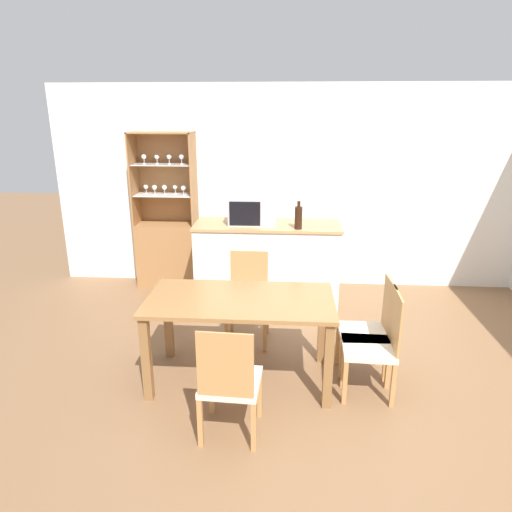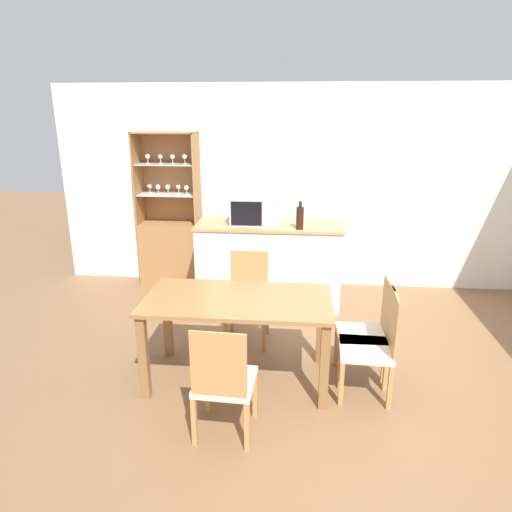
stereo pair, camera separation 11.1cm
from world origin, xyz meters
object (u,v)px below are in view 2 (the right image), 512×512
at_px(dining_table, 238,311).
at_px(dining_chair_side_right_far, 368,332).
at_px(wine_bottle, 300,218).
at_px(dining_chair_head_near, 224,382).
at_px(dining_chair_head_far, 248,299).
at_px(microwave, 255,210).
at_px(display_cabinet, 171,242).
at_px(dining_chair_side_right_near, 372,347).

distance_m(dining_table, dining_chair_side_right_far, 1.12).
bearing_deg(wine_bottle, dining_chair_head_near, -102.95).
height_order(dining_chair_head_far, microwave, microwave).
xyz_separation_m(dining_table, dining_chair_head_far, (0.00, 0.73, -0.21)).
xyz_separation_m(microwave, wine_bottle, (0.52, -0.22, -0.02)).
bearing_deg(microwave, dining_chair_head_far, -88.71).
relative_size(dining_table, wine_bottle, 4.98).
relative_size(display_cabinet, dining_chair_side_right_near, 2.22).
relative_size(dining_chair_side_right_far, dining_chair_head_near, 1.00).
height_order(display_cabinet, dining_table, display_cabinet).
distance_m(dining_table, dining_chair_head_far, 0.76).
relative_size(dining_table, dining_chair_side_right_near, 1.73).
relative_size(dining_chair_side_right_near, wine_bottle, 2.88).
bearing_deg(dining_chair_head_near, dining_chair_side_right_far, 40.52).
distance_m(dining_chair_head_near, microwave, 2.49).
bearing_deg(microwave, display_cabinet, 156.15).
height_order(dining_chair_head_near, wine_bottle, wine_bottle).
bearing_deg(dining_chair_head_far, dining_chair_side_right_far, 151.60).
height_order(display_cabinet, dining_chair_head_near, display_cabinet).
distance_m(dining_table, wine_bottle, 1.60).
bearing_deg(dining_chair_side_right_far, wine_bottle, 22.80).
xyz_separation_m(dining_chair_side_right_far, dining_chair_side_right_near, (-0.00, -0.24, 0.00)).
xyz_separation_m(dining_chair_head_near, microwave, (-0.02, 2.39, 0.70)).
xyz_separation_m(dining_chair_side_right_near, wine_bottle, (-0.60, 1.57, 0.68)).
relative_size(dining_chair_head_far, dining_chair_side_right_near, 1.00).
relative_size(dining_table, dining_chair_head_near, 1.73).
distance_m(dining_chair_side_right_far, dining_chair_head_near, 1.39).
distance_m(display_cabinet, dining_table, 2.47).
bearing_deg(dining_chair_side_right_near, microwave, 34.39).
xyz_separation_m(dining_table, dining_chair_side_right_near, (1.10, -0.12, -0.21)).
bearing_deg(wine_bottle, microwave, 157.25).
bearing_deg(dining_chair_head_near, wine_bottle, 79.94).
bearing_deg(display_cabinet, dining_chair_side_right_far, -42.14).
xyz_separation_m(dining_chair_side_right_near, microwave, (-1.12, 1.79, 0.70)).
bearing_deg(wine_bottle, dining_chair_head_far, -124.52).
bearing_deg(dining_chair_side_right_near, dining_chair_head_far, 54.65).
distance_m(dining_chair_side_right_near, dining_chair_head_near, 1.25).
xyz_separation_m(dining_chair_side_right_far, dining_chair_head_near, (-1.10, -0.85, 0.00)).
relative_size(microwave, wine_bottle, 1.72).
distance_m(dining_chair_side_right_near, wine_bottle, 1.81).
distance_m(dining_chair_head_far, wine_bottle, 1.11).
xyz_separation_m(dining_table, dining_chair_side_right_far, (1.10, 0.12, -0.21)).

